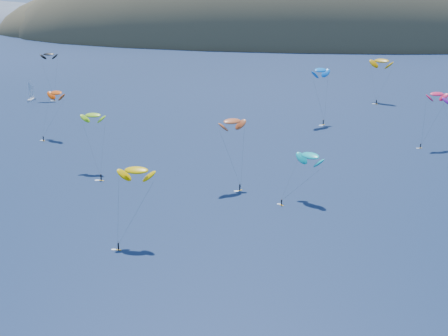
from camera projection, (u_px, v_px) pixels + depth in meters
name	position (u px, v px, depth m)	size (l,w,h in m)	color
island	(324.00, 47.00, 614.44)	(730.00, 300.00, 210.00)	#3D3526
sailboat	(31.00, 99.00, 290.25)	(7.69, 6.64, 9.50)	silver
kitesurfer_1	(56.00, 93.00, 220.21)	(9.41, 11.90, 18.19)	#FFAD1C
kitesurfer_2	(136.00, 170.00, 132.26)	(8.02, 8.99, 17.78)	#FFAD1C
kitesurfer_3	(93.00, 115.00, 182.82)	(10.31, 14.20, 18.17)	#FFAD1C
kitesurfer_4	(321.00, 70.00, 240.45)	(9.59, 10.66, 23.39)	#FFAD1C
kitesurfer_5	(310.00, 156.00, 158.33)	(11.69, 11.40, 13.79)	#FFAD1C
kitesurfer_8	(437.00, 94.00, 207.04)	(9.43, 7.88, 19.93)	#FFAD1C
kitesurfer_9	(232.00, 121.00, 167.10)	(8.63, 9.70, 20.15)	#FFAD1C
kitesurfer_11	(382.00, 61.00, 284.83)	(12.42, 15.56, 21.65)	#FFAD1C
kitesurfer_12	(49.00, 54.00, 289.43)	(8.37, 8.98, 22.90)	#FFAD1C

